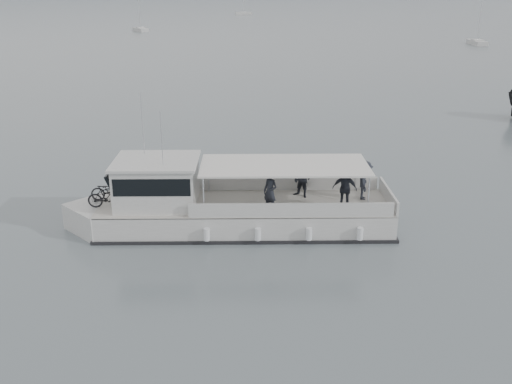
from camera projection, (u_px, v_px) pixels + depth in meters
name	position (u px, v px, depth m)	size (l,w,h in m)	color
ground	(195.00, 240.00, 23.76)	(1400.00, 1400.00, 0.00)	slate
tour_boat	(217.00, 207.00, 24.64)	(13.98, 7.65, 5.98)	silver
moored_fleet	(31.00, 12.00, 190.00)	(381.52, 330.58, 10.35)	silver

